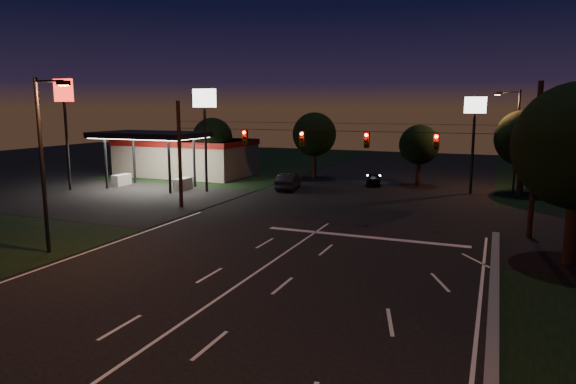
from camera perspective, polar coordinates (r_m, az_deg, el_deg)
The scene contains 19 objects.
ground at distance 21.38m, azimuth -7.29°, elevation -11.35°, with size 140.00×140.00×0.00m, color black.
cross_street_left at distance 45.45m, azimuth -19.45°, elevation -0.66°, with size 20.00×16.00×0.02m, color black.
center_line at distance 16.87m, azimuth -17.84°, elevation -17.64°, with size 0.14×40.00×0.01m, color silver.
stop_bar at distance 30.61m, azimuth 8.41°, elevation -4.94°, with size 12.00×0.50×0.01m, color silver.
utility_pole_right at distance 33.28m, azimuth 25.19°, elevation -4.60°, with size 0.30×0.30×9.00m, color black.
utility_pole_left at distance 39.81m, azimuth -11.75°, elevation -1.69°, with size 0.28×0.28×8.00m, color black.
signal_span at distance 33.86m, azimuth 5.10°, elevation 5.94°, with size 24.00×0.40×1.56m.
gas_station at distance 57.59m, azimuth -11.47°, elevation 4.12°, with size 14.20×16.10×5.25m.
pole_sign_left_near at distance 46.06m, azimuth -9.24°, elevation 8.62°, with size 2.20×0.30×9.10m.
pole_sign_left_far at distance 50.41m, azimuth -23.58°, elevation 8.74°, with size 2.00×0.30×10.00m.
pole_sign_right at distance 47.40m, azimuth 20.00°, elevation 7.30°, with size 1.80×0.30×8.40m.
street_light_left at distance 28.78m, azimuth -25.39°, elevation 3.92°, with size 2.20×0.35×9.00m.
street_light_right_far at distance 49.41m, azimuth 23.80°, elevation 5.97°, with size 2.20×0.35×9.00m.
tree_far_a at distance 55.16m, azimuth -8.31°, elevation 5.93°, with size 4.20×4.20×6.42m.
tree_far_b at distance 54.58m, azimuth 3.00°, elevation 6.35°, with size 4.60×4.60×6.98m.
tree_far_c at distance 51.05m, azimuth 14.39°, elevation 5.05°, with size 3.80×3.80×5.86m.
tree_far_d at distance 48.59m, azimuth 24.72°, elevation 5.37°, with size 4.80×4.80×7.30m.
car_oncoming_a at distance 50.57m, azimuth 9.48°, elevation 1.43°, with size 1.44×3.58×1.22m, color black.
car_oncoming_b at distance 47.33m, azimuth 0.06°, elevation 1.19°, with size 1.60×4.58×1.51m, color black.
Camera 1 is at (9.95, -17.34, 7.57)m, focal length 32.00 mm.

